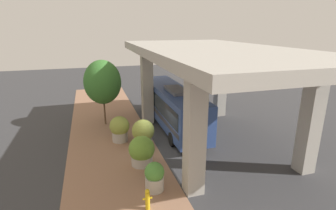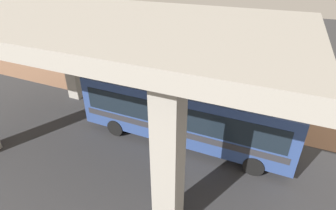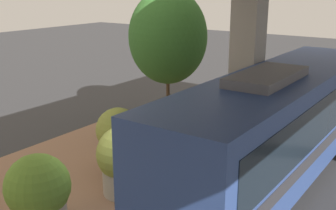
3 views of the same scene
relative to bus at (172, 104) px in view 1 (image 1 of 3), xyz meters
The scene contains 10 objects.
ground_plane 4.88m from the bus, 120.42° to the right, with size 80.00×80.00×0.00m, color #38383A.
sidewalk_strip 6.81m from the bus, 143.71° to the right, with size 6.00×40.00×0.02m.
overpass 5.89m from the bus, 65.96° to the right, with size 9.40×18.62×6.86m.
bus is the anchor object (origin of this frame).
fire_hydrant 10.87m from the bus, 113.64° to the right, with size 0.45×0.21×1.08m.
planter_front 9.33m from the bus, 113.19° to the right, with size 1.03×1.03×1.58m.
planter_middle 4.62m from the bus, 133.96° to the right, with size 1.58×1.58×1.99m.
planter_back 6.93m from the bus, 123.17° to the right, with size 1.59×1.59×1.86m.
planter_extra 5.07m from the bus, 157.94° to the right, with size 1.45×1.45×1.92m.
street_tree_near 6.07m from the bus, 159.49° to the left, with size 3.08×3.08×5.58m.
Camera 1 is at (-4.14, -16.15, 8.22)m, focal length 28.00 mm.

